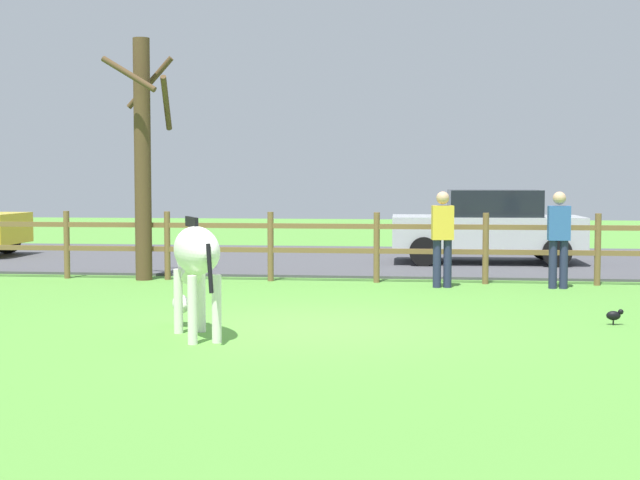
# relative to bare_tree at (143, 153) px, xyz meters

# --- Properties ---
(ground_plane) EXTENTS (60.00, 60.00, 0.00)m
(ground_plane) POSITION_rel_bare_tree_xyz_m (3.72, -4.91, -2.31)
(ground_plane) COLOR #549338
(parking_asphalt) EXTENTS (28.00, 7.40, 0.05)m
(parking_asphalt) POSITION_rel_bare_tree_xyz_m (3.72, 4.39, -2.29)
(parking_asphalt) COLOR #47474C
(parking_asphalt) RESTS_ON ground_plane
(paddock_fence) EXTENTS (21.24, 0.11, 1.26)m
(paddock_fence) POSITION_rel_bare_tree_xyz_m (3.29, 0.09, -1.60)
(paddock_fence) COLOR brown
(paddock_fence) RESTS_ON ground_plane
(bare_tree) EXTENTS (1.17, 1.18, 4.39)m
(bare_tree) POSITION_rel_bare_tree_xyz_m (0.00, 0.00, 0.00)
(bare_tree) COLOR #513A23
(bare_tree) RESTS_ON ground_plane
(zebra) EXTENTS (1.11, 1.78, 1.41)m
(zebra) POSITION_rel_bare_tree_xyz_m (2.46, -5.86, -1.39)
(zebra) COLOR white
(zebra) RESTS_ON ground_plane
(crow_on_grass) EXTENTS (0.21, 0.10, 0.20)m
(crow_on_grass) POSITION_rel_bare_tree_xyz_m (7.55, -4.37, -2.19)
(crow_on_grass) COLOR black
(crow_on_grass) RESTS_ON ground_plane
(parked_car_silver) EXTENTS (4.06, 1.99, 1.56)m
(parked_car_silver) POSITION_rel_bare_tree_xyz_m (6.42, 3.67, -1.47)
(parked_car_silver) COLOR #B7BABF
(parked_car_silver) RESTS_ON parking_asphalt
(visitor_left_of_tree) EXTENTS (0.37, 0.23, 1.64)m
(visitor_left_of_tree) POSITION_rel_bare_tree_xyz_m (7.35, -0.47, -1.41)
(visitor_left_of_tree) COLOR #232847
(visitor_left_of_tree) RESTS_ON ground_plane
(visitor_right_of_tree) EXTENTS (0.39, 0.26, 1.64)m
(visitor_right_of_tree) POSITION_rel_bare_tree_xyz_m (5.41, -0.55, -1.41)
(visitor_right_of_tree) COLOR #232847
(visitor_right_of_tree) RESTS_ON ground_plane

